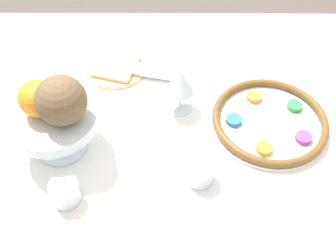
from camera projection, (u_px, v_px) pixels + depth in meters
ground_plane at (184, 246)px, 1.64m from camera, size 8.00×8.00×0.00m
dining_table at (188, 199)px, 1.34m from camera, size 1.46×1.03×0.78m
seder_plate at (270, 122)px, 1.03m from camera, size 0.30×0.30×0.03m
wine_glass at (181, 82)px, 1.01m from camera, size 0.08×0.08×0.13m
fruit_stand at (55, 123)px, 0.93m from camera, size 0.20×0.20×0.12m
orange_fruit at (38, 99)px, 0.88m from camera, size 0.09×0.09×0.09m
coconut at (61, 100)px, 0.86m from camera, size 0.11×0.11×0.11m
bread_plate at (116, 68)px, 1.18m from camera, size 0.17×0.17×0.02m
napkin_roll at (157, 72)px, 1.15m from camera, size 0.17×0.07×0.04m
cup_mid at (200, 172)px, 0.91m from camera, size 0.07×0.07×0.06m
cup_far at (65, 192)px, 0.88m from camera, size 0.07×0.07×0.06m
fork_left at (284, 216)px, 0.87m from camera, size 0.07×0.19×0.01m
fork_right at (271, 216)px, 0.87m from camera, size 0.07×0.19×0.01m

